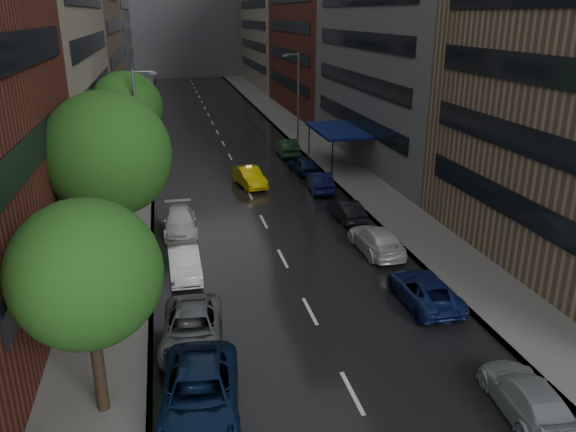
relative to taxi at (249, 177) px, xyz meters
The scene contains 12 objects.
road 19.78m from the taxi, 90.95° to the left, with size 14.00×140.00×0.01m, color black.
sidewalk_left 21.87m from the taxi, 115.26° to the left, with size 4.00×140.00×0.15m, color gray.
sidewalk_right 21.60m from the taxi, 66.31° to the left, with size 4.00×140.00×0.15m, color gray.
tree_near 27.25m from the taxi, 109.40° to the right, with size 4.77×4.77×7.60m.
tree_mid 18.46m from the taxi, 120.63° to the right, with size 6.01×6.01×9.58m.
tree_far 10.67m from the taxi, 164.20° to the left, with size 5.52×5.52×8.80m.
taxi is the anchor object (origin of this frame).
parked_cars_left 20.50m from the taxi, 106.22° to the right, with size 3.23×22.75×1.60m.
parked_cars_right 10.90m from the taxi, 62.27° to the right, with size 2.37×42.54×1.60m.
street_lamp_left 9.05m from the taxi, behind, with size 1.74×0.22×9.00m.
street_lamp_right 17.03m from the taxi, 63.41° to the left, with size 1.74×0.22×9.00m.
awning 10.17m from the taxi, 28.85° to the left, with size 4.00×8.00×3.12m.
Camera 1 is at (-5.88, -11.87, 12.83)m, focal length 35.00 mm.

